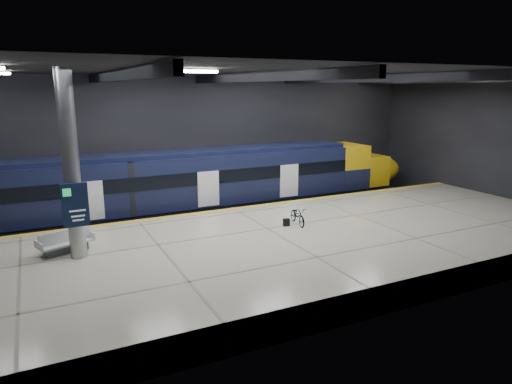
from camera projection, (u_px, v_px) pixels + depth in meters
ground at (258, 245)px, 21.70m from camera, size 30.00×30.00×0.00m
room_shell at (258, 124)px, 20.42m from camera, size 30.10×16.10×8.05m
platform at (284, 250)px, 19.39m from camera, size 30.00×11.00×1.10m
safety_strip at (234, 209)px, 23.86m from camera, size 30.00×0.40×0.01m
rails at (216, 215)px, 26.49m from camera, size 30.00×1.52×0.16m
train at (179, 185)px, 25.13m from camera, size 29.40×2.84×3.79m
bench at (66, 244)px, 17.53m from camera, size 2.19×1.42×0.90m
bicycle at (298, 215)px, 21.08m from camera, size 0.83×1.69×0.85m
pannier_bag at (286, 222)px, 20.88m from camera, size 0.34×0.25×0.35m
info_column at (71, 169)px, 16.36m from camera, size 0.90×0.78×6.90m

